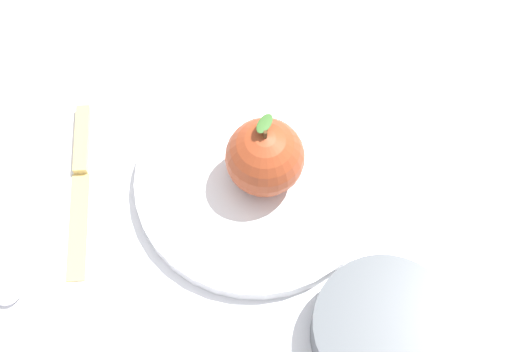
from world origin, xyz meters
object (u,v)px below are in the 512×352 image
(dinner_plate, at_px, (256,181))
(side_bowl, at_px, (385,330))
(knife, at_px, (81,173))
(spoon, at_px, (11,259))
(apple, at_px, (265,157))

(dinner_plate, distance_m, side_bowl, 0.19)
(side_bowl, relative_size, knife, 0.68)
(spoon, bearing_deg, knife, -34.93)
(knife, height_order, spoon, spoon)
(side_bowl, bearing_deg, knife, 56.30)
(apple, bearing_deg, side_bowl, -150.00)
(dinner_plate, xyz_separation_m, side_bowl, (-0.16, -0.10, 0.01))
(dinner_plate, height_order, knife, dinner_plate)
(dinner_plate, xyz_separation_m, knife, (0.02, 0.18, -0.01))
(side_bowl, bearing_deg, apple, 30.00)
(dinner_plate, xyz_separation_m, apple, (0.00, -0.01, 0.05))
(dinner_plate, xyz_separation_m, spoon, (-0.07, 0.24, -0.00))
(apple, height_order, knife, apple)
(apple, bearing_deg, spoon, 104.92)
(side_bowl, height_order, spoon, side_bowl)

